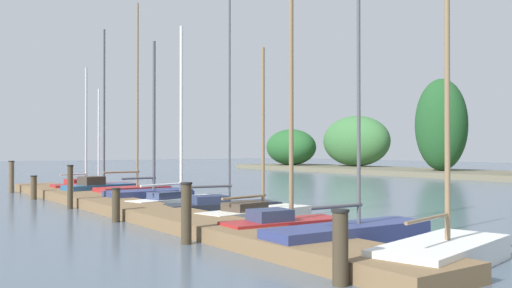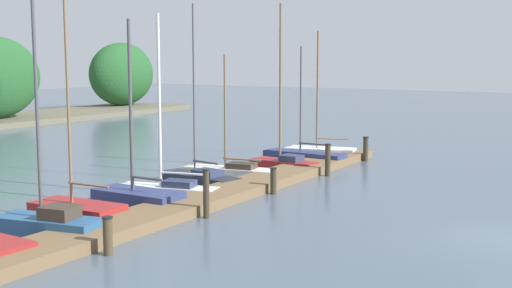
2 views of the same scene
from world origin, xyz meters
name	(u,v)px [view 2 (image 2 of 2)]	position (x,y,z in m)	size (l,w,h in m)	color
dock_pier	(218,195)	(0.00, 10.05, 0.17)	(24.86, 1.80, 0.35)	brown
sailboat_2	(46,222)	(-6.44, 11.46, 0.43)	(1.68, 3.40, 7.42)	#285684
sailboat_3	(74,207)	(-4.61, 12.29, 0.37)	(1.47, 3.23, 8.30)	maroon
sailboat_4	(135,195)	(-2.21, 11.93, 0.37)	(1.28, 3.39, 6.26)	navy
sailboat_5	(165,186)	(-0.39, 12.09, 0.38)	(1.76, 4.03, 6.55)	white
sailboat_6	(198,176)	(2.15, 12.48, 0.29)	(1.62, 3.94, 7.07)	#232833
sailboat_7	(229,170)	(4.22, 12.36, 0.27)	(1.70, 4.14, 5.12)	silver
sailboat_8	(283,160)	(6.90, 11.26, 0.44)	(1.27, 3.33, 7.36)	maroon
sailboat_9	(302,156)	(9.06, 11.38, 0.31)	(1.18, 4.22, 5.52)	navy
sailboat_10	(319,151)	(11.17, 11.54, 0.31)	(2.02, 3.72, 6.31)	white
mooring_piling_1	(108,236)	(-6.84, 8.72, 0.51)	(0.28, 0.28, 1.00)	#4C3D28
mooring_piling_2	(206,194)	(-2.33, 8.87, 0.78)	(0.22, 0.22, 1.55)	#3D3323
mooring_piling_3	(273,181)	(1.94, 8.89, 0.50)	(0.27, 0.27, 0.99)	#3D3323
mooring_piling_4	(328,160)	(6.40, 8.79, 0.70)	(0.27, 0.27, 1.38)	#3D3323
mooring_piling_5	(366,149)	(11.10, 8.98, 0.60)	(0.28, 0.28, 1.19)	#3D3323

